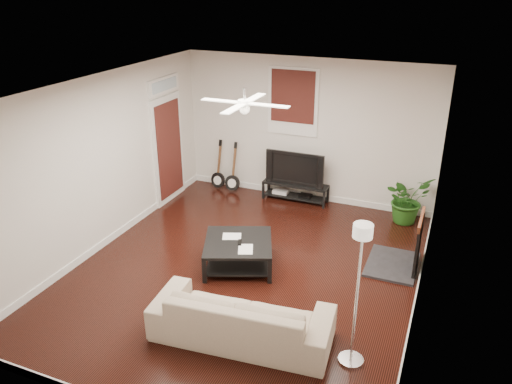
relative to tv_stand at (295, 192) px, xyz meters
The scene contains 14 objects.
room 3.04m from the tv_stand, 87.31° to the right, with size 5.01×6.01×2.81m.
brick_accent 3.39m from the tv_stand, 34.21° to the right, with size 0.02×2.20×2.80m, color brown.
fireplace 2.95m from the tv_stand, 37.37° to the right, with size 0.80×1.10×0.92m, color black.
window_back 1.79m from the tv_stand, 131.72° to the left, with size 1.00×0.06×1.30m, color #37130F.
door_left 2.71m from the tv_stand, 159.30° to the right, with size 0.08×1.00×2.50m, color white.
tv_stand is the anchor object (origin of this frame).
tv 0.52m from the tv_stand, 90.00° to the left, with size 1.17×0.15×0.67m, color black.
coffee_table 2.69m from the tv_stand, 90.77° to the right, with size 1.02×1.02×0.43m, color black.
sofa 4.28m from the tv_stand, 80.55° to the right, with size 2.21×0.87×0.65m, color #C6AD94.
floor_lamp 4.66m from the tv_stand, 63.53° to the right, with size 0.30×0.30×1.81m, color silver, non-canonical shape.
potted_plant 2.18m from the tv_stand, ahead, with size 0.80×0.70×0.89m, color #215618.
guitar_left 1.74m from the tv_stand, behind, with size 0.32×0.23×1.04m, color black, non-canonical shape.
guitar_right 1.40m from the tv_stand, behind, with size 0.32×0.23×1.04m, color black, non-canonical shape.
ceiling_fan 3.69m from the tv_stand, 87.31° to the right, with size 1.24×1.24×0.32m, color white, non-canonical shape.
Camera 1 is at (2.66, -6.05, 4.16)m, focal length 35.27 mm.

